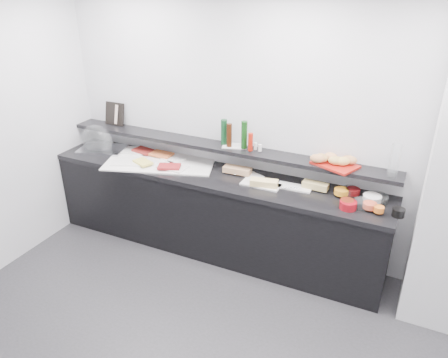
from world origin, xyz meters
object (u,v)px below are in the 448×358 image
at_px(sandwich_plate_mid, 261,185).
at_px(cloche_base, 103,150).
at_px(carafe, 394,161).
at_px(framed_print, 115,114).
at_px(condiment_tray, 235,146).
at_px(bread_tray, 335,165).

bearing_deg(sandwich_plate_mid, cloche_base, 179.62).
bearing_deg(carafe, framed_print, 178.03).
height_order(condiment_tray, bread_tray, bread_tray).
xyz_separation_m(framed_print, carafe, (3.07, -0.11, 0.02)).
xyz_separation_m(cloche_base, framed_print, (0.03, 0.25, 0.36)).
relative_size(cloche_base, sandwich_plate_mid, 1.32).
relative_size(framed_print, bread_tray, 0.67).
bearing_deg(sandwich_plate_mid, bread_tray, 18.12).
height_order(sandwich_plate_mid, carafe, carafe).
distance_m(framed_print, condiment_tray, 1.55).
bearing_deg(condiment_tray, framed_print, 161.59).
bearing_deg(condiment_tray, bread_tray, -19.26).
distance_m(framed_print, carafe, 3.07).
bearing_deg(framed_print, bread_tray, -2.32).
bearing_deg(carafe, condiment_tray, 177.57).
bearing_deg(bread_tray, condiment_tray, -159.64).
bearing_deg(bread_tray, carafe, 20.18).
height_order(cloche_base, framed_print, framed_print).
height_order(sandwich_plate_mid, framed_print, framed_print).
height_order(bread_tray, carafe, carafe).
xyz_separation_m(sandwich_plate_mid, carafe, (1.14, 0.18, 0.39)).
height_order(cloche_base, bread_tray, bread_tray).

